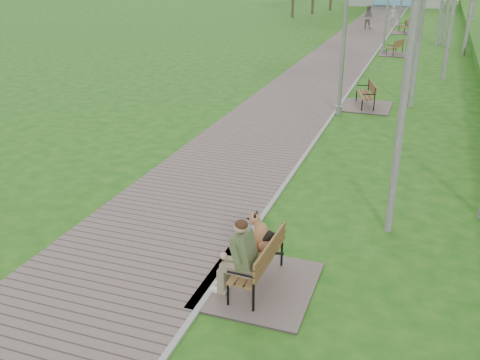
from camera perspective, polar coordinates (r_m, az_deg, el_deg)
The scene contains 11 objects.
ground at distance 12.89m, azimuth 4.57°, elevation -0.89°, with size 120.00×120.00×0.00m, color #1B5714.
walkway at distance 33.65m, azimuth 11.60°, elevation 13.74°, with size 3.50×67.00×0.04m, color #74655D.
kerb at distance 33.45m, azimuth 14.64°, elevation 13.43°, with size 0.10×67.00×0.05m, color #999993.
bench_main at distance 9.00m, azimuth 1.34°, elevation -8.92°, with size 1.85×2.05×1.61m.
bench_second at distance 20.30m, azimuth 13.18°, elevation 8.17°, with size 1.80×1.99×1.10m.
bench_third at distance 31.71m, azimuth 16.17°, elevation 13.06°, with size 1.64×1.82×1.01m.
bench_far at distance 40.64m, azimuth 17.15°, elevation 15.01°, with size 1.74×1.94×1.07m.
lamp_post_near at distance 18.56m, azimuth 11.03°, elevation 14.56°, with size 0.22×0.22×5.56m.
lamp_post_second at distance 31.49m, azimuth 15.42°, elevation 17.08°, with size 0.19×0.19×5.03m.
pedestrian_near at distance 45.29m, azimuth 16.00°, elevation 16.56°, with size 0.54×0.35×1.48m, color silver.
pedestrian_far at distance 42.27m, azimuth 13.45°, elevation 16.55°, with size 0.83×0.64×1.70m, color gray.
Camera 1 is at (2.96, -11.41, 5.22)m, focal length 40.00 mm.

